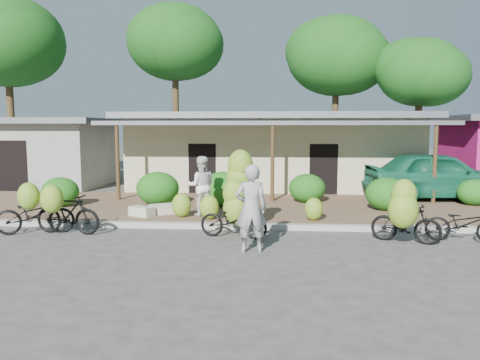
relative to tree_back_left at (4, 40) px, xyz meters
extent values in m
plane|color=#44413F|center=(13.69, -13.11, -7.18)|extent=(100.00, 100.00, 0.00)
cube|color=brown|center=(13.69, -8.11, -7.12)|extent=(60.00, 6.00, 0.12)
cube|color=#A8A399|center=(13.69, -11.11, -7.10)|extent=(60.00, 0.25, 0.15)
cube|color=beige|center=(13.69, -2.11, -5.63)|extent=(12.00, 6.00, 3.10)
cube|color=slate|center=(13.69, -2.11, -3.95)|extent=(13.00, 7.00, 0.25)
cube|color=black|center=(13.69, -5.06, -6.08)|extent=(1.40, 0.12, 2.20)
cube|color=slate|center=(13.69, -6.11, -4.28)|extent=(13.00, 2.00, 0.15)
cylinder|color=brown|center=(8.09, -7.01, -5.75)|extent=(0.14, 0.14, 2.85)
cylinder|color=brown|center=(13.69, -7.01, -5.75)|extent=(0.14, 0.14, 2.85)
cylinder|color=brown|center=(19.29, -7.01, -5.75)|extent=(0.14, 0.14, 2.85)
cube|color=#A0A09B|center=(2.69, -2.11, -5.73)|extent=(6.00, 5.00, 2.90)
cube|color=slate|center=(2.69, -2.11, -4.15)|extent=(7.00, 6.00, 0.25)
cube|color=black|center=(2.69, -4.56, -6.08)|extent=(1.40, 0.12, 2.20)
cylinder|color=brown|center=(0.19, -0.11, -3.43)|extent=(0.36, 0.36, 7.50)
ellipsoid|color=#104110|center=(0.19, -0.11, -0.10)|extent=(5.73, 5.73, 4.58)
ellipsoid|color=#104110|center=(-0.31, 0.19, 0.20)|extent=(4.87, 4.87, 3.89)
cylinder|color=brown|center=(8.19, 2.89, -3.23)|extent=(0.36, 0.36, 7.89)
ellipsoid|color=#104110|center=(8.19, 2.89, 0.28)|extent=(5.28, 5.28, 4.23)
ellipsoid|color=#104110|center=(7.69, 3.19, 0.58)|extent=(4.49, 4.49, 3.59)
cylinder|color=brown|center=(17.19, 3.39, -3.64)|extent=(0.36, 0.36, 7.08)
ellipsoid|color=#104110|center=(17.19, 3.39, -0.49)|extent=(5.50, 5.50, 4.40)
ellipsoid|color=#104110|center=(16.69, 3.69, -0.19)|extent=(4.67, 4.67, 3.74)
cylinder|color=brown|center=(21.19, 1.39, -4.25)|extent=(0.36, 0.36, 5.87)
ellipsoid|color=#104110|center=(21.19, 1.39, -1.64)|extent=(4.32, 4.32, 3.45)
ellipsoid|color=#104110|center=(20.69, 1.69, -1.34)|extent=(3.67, 3.67, 2.94)
ellipsoid|color=#165513|center=(6.63, -8.57, -6.57)|extent=(1.25, 1.13, 0.98)
ellipsoid|color=#165513|center=(9.81, -8.08, -6.49)|extent=(1.45, 1.31, 1.13)
ellipsoid|color=#165513|center=(12.06, -8.11, -6.48)|extent=(1.48, 1.33, 1.15)
ellipsoid|color=#165513|center=(14.91, -7.13, -6.56)|extent=(1.28, 1.15, 1.00)
ellipsoid|color=#165513|center=(17.33, -8.56, -6.54)|extent=(1.34, 1.20, 1.04)
ellipsoid|color=#165513|center=(20.52, -7.36, -6.62)|extent=(1.13, 1.01, 0.88)
imported|color=black|center=(7.58, -12.06, -6.67)|extent=(2.06, 1.22, 1.02)
ellipsoid|color=#86B52D|center=(7.77, -12.68, -6.10)|extent=(0.54, 0.46, 0.67)
imported|color=black|center=(8.43, -12.02, -6.65)|extent=(1.83, 0.74, 1.07)
ellipsoid|color=#86B52D|center=(8.34, -12.66, -6.16)|extent=(0.56, 0.48, 0.70)
imported|color=black|center=(12.74, -12.16, -6.72)|extent=(1.83, 1.01, 0.91)
ellipsoid|color=#86B52D|center=(12.82, -11.61, -6.52)|extent=(0.66, 0.56, 0.82)
ellipsoid|color=#86B52D|center=(12.92, -11.63, -6.15)|extent=(0.76, 0.65, 0.95)
ellipsoid|color=#86B52D|center=(12.84, -11.62, -5.76)|extent=(0.69, 0.58, 0.86)
ellipsoid|color=#86B52D|center=(12.87, -11.62, -5.40)|extent=(0.65, 0.55, 0.81)
ellipsoid|color=#86B52D|center=(12.79, -11.96, -6.47)|extent=(0.67, 0.57, 0.83)
ellipsoid|color=#86B52D|center=(12.75, -11.95, -6.08)|extent=(0.60, 0.51, 0.75)
imported|color=black|center=(16.88, -12.34, -6.69)|extent=(1.67, 1.03, 0.97)
ellipsoid|color=#86B52D|center=(16.64, -12.95, -6.28)|extent=(0.67, 0.57, 0.84)
ellipsoid|color=#86B52D|center=(16.66, -12.90, -5.93)|extent=(0.56, 0.48, 0.70)
imported|color=black|center=(18.27, -12.21, -6.73)|extent=(1.82, 1.05, 0.91)
ellipsoid|color=#86B52D|center=(11.03, -10.16, -6.71)|extent=(0.56, 0.48, 0.70)
ellipsoid|color=#86B52D|center=(11.89, -10.41, -6.71)|extent=(0.56, 0.48, 0.70)
ellipsoid|color=#86B52D|center=(14.87, -10.38, -6.73)|extent=(0.52, 0.44, 0.65)
cube|color=beige|center=(10.39, -9.70, -6.91)|extent=(0.94, 0.77, 0.30)
cube|color=beige|center=(9.82, -10.10, -6.92)|extent=(0.84, 0.70, 0.28)
imported|color=#979797|center=(13.23, -13.44, -6.20)|extent=(0.78, 0.58, 1.95)
imported|color=white|center=(11.57, -9.83, -6.17)|extent=(0.97, 0.81, 1.78)
imported|color=#176849|center=(19.71, -6.11, -6.18)|extent=(5.34, 2.52, 1.77)
camera|label=1|loc=(13.70, -23.55, -4.43)|focal=35.00mm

